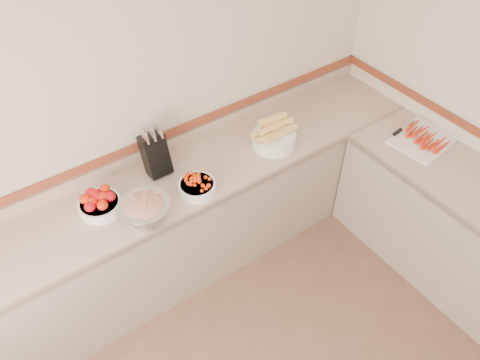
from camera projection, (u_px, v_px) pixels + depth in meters
back_wall at (140, 113)px, 3.08m from camera, size 4.00×0.00×4.00m
counter_back at (176, 226)px, 3.48m from camera, size 4.00×0.65×1.08m
dishwasher at (480, 249)px, 3.36m from camera, size 0.63×0.60×0.84m
knife_block at (155, 154)px, 3.16m from camera, size 0.16×0.19×0.39m
tomato_bowl at (99, 203)px, 2.96m from camera, size 0.28×0.28×0.14m
cherry_tomato_bowl at (197, 186)px, 3.09m from camera, size 0.26×0.26×0.13m
corn_bowl at (274, 136)px, 3.42m from camera, size 0.36×0.33×0.24m
rhubarb_bowl at (146, 210)px, 2.87m from camera, size 0.32×0.32×0.18m
cutting_board at (423, 139)px, 3.49m from camera, size 0.51×0.42×0.07m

